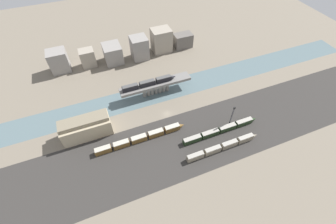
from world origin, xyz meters
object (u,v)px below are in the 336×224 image
train_yard_near (223,147)px  train_yard_far (141,138)px  warehouse_building (86,127)px  train_on_bridge (149,83)px  signal_tower (232,117)px  train_yard_mid (221,130)px

train_yard_near → train_yard_far: bearing=151.0°
warehouse_building → train_on_bridge: bearing=22.1°
train_on_bridge → train_yard_far: (-16.72, -33.51, -8.90)m
train_on_bridge → train_yard_far: bearing=-116.5°
train_yard_near → signal_tower: bearing=46.2°
train_on_bridge → train_yard_far: size_ratio=0.69×
train_yard_mid → warehouse_building: 78.10m
train_yard_near → signal_tower: signal_tower is taller
train_yard_mid → signal_tower: size_ratio=2.99×
train_on_bridge → train_yard_near: bearing=-67.1°
warehouse_building → signal_tower: bearing=-17.3°
train_on_bridge → signal_tower: (36.03, -43.00, -2.50)m
train_yard_mid → train_yard_far: bearing=165.5°
train_yard_mid → warehouse_building: bearing=159.5°
train_yard_mid → train_on_bridge: bearing=122.4°
train_on_bridge → train_yard_mid: 54.39m
train_on_bridge → signal_tower: bearing=-50.0°
train_on_bridge → train_yard_mid: size_ratio=0.74×
train_yard_near → signal_tower: 18.94m
train_on_bridge → signal_tower: size_ratio=2.22×
train_on_bridge → warehouse_building: (-44.28, -18.00, -4.40)m
train_yard_mid → signal_tower: 10.01m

